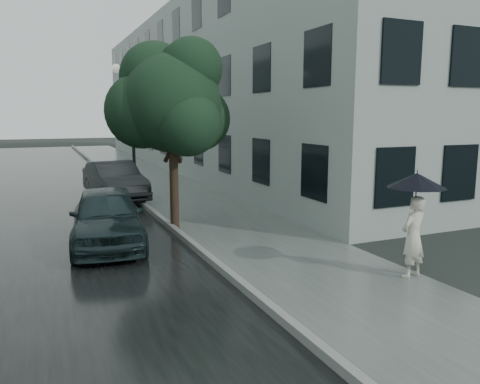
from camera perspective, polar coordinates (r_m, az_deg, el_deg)
name	(u,v)px	position (r m, az deg, el deg)	size (l,w,h in m)	color
ground	(312,275)	(9.51, 8.75, -9.94)	(120.00, 120.00, 0.00)	black
sidewalk	(168,188)	(20.45, -8.81, 0.48)	(3.50, 60.00, 0.01)	slate
kerb_near	(125,189)	(20.06, -13.86, 0.35)	(0.15, 60.00, 0.15)	slate
asphalt_road	(33,197)	(19.81, -23.87, -0.51)	(6.85, 60.00, 0.00)	black
building_near	(218,92)	(28.99, -2.71, 12.08)	(7.02, 36.00, 9.00)	gray
pedestrian	(413,237)	(9.63, 20.36, -5.15)	(0.58, 0.38, 1.60)	beige
umbrella	(417,180)	(9.39, 20.75, 1.33)	(1.12, 1.12, 1.16)	black
street_tree	(171,102)	(12.89, -8.40, 10.82)	(3.46, 3.14, 5.16)	#332619
lamp_post	(129,123)	(18.22, -13.41, 8.24)	(0.84, 0.39, 4.96)	black
car_near	(107,216)	(11.75, -15.89, -2.86)	(1.66, 4.13, 1.41)	black
car_far	(114,180)	(18.13, -15.06, 1.39)	(1.49, 4.27, 1.41)	#26292C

